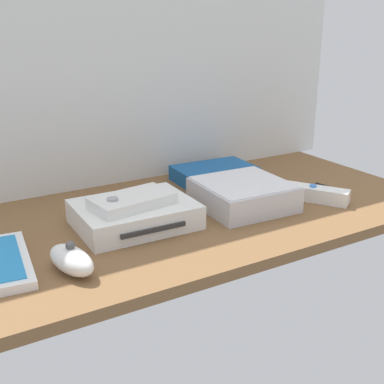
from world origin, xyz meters
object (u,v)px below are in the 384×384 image
(network_router, at_px, (214,174))
(remote_wand, at_px, (312,194))
(game_console, at_px, (135,214))
(stylus_pen, at_px, (333,187))
(remote_classic_pad, at_px, (132,201))
(remote_nunchuk, at_px, (71,260))
(mini_computer, at_px, (243,194))

(network_router, distance_m, remote_wand, 0.24)
(game_console, relative_size, stylus_pen, 2.38)
(remote_classic_pad, relative_size, stylus_pen, 1.70)
(network_router, height_order, remote_wand, same)
(game_console, distance_m, stylus_pen, 0.47)
(network_router, xyz_separation_m, remote_wand, (0.10, -0.22, -0.00))
(game_console, height_order, network_router, game_console)
(network_router, relative_size, stylus_pen, 2.07)
(remote_wand, relative_size, stylus_pen, 1.61)
(network_router, relative_size, remote_nunchuk, 1.73)
(game_console, relative_size, remote_nunchuk, 1.99)
(remote_nunchuk, distance_m, remote_classic_pad, 0.18)
(game_console, bearing_deg, mini_computer, -4.27)
(network_router, bearing_deg, mini_computer, -101.33)
(stylus_pen, bearing_deg, remote_nunchuk, -172.72)
(mini_computer, height_order, remote_nunchuk, mini_computer)
(remote_wand, distance_m, remote_classic_pad, 0.39)
(game_console, bearing_deg, remote_classic_pad, -125.36)
(mini_computer, bearing_deg, remote_wand, -17.04)
(remote_classic_pad, height_order, stylus_pen, remote_classic_pad)
(remote_nunchuk, distance_m, stylus_pen, 0.63)
(remote_wand, bearing_deg, mini_computer, 130.96)
(remote_nunchuk, height_order, stylus_pen, remote_nunchuk)
(remote_wand, bearing_deg, remote_nunchuk, 153.11)
(remote_nunchuk, bearing_deg, stylus_pen, -6.01)
(game_console, distance_m, network_router, 0.31)
(game_console, xyz_separation_m, stylus_pen, (0.47, -0.04, -0.02))
(stylus_pen, bearing_deg, network_router, 136.74)
(remote_classic_pad, bearing_deg, network_router, 21.97)
(game_console, xyz_separation_m, remote_wand, (0.37, -0.07, -0.01))
(remote_wand, bearing_deg, game_console, 137.73)
(remote_wand, bearing_deg, remote_classic_pad, 139.69)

